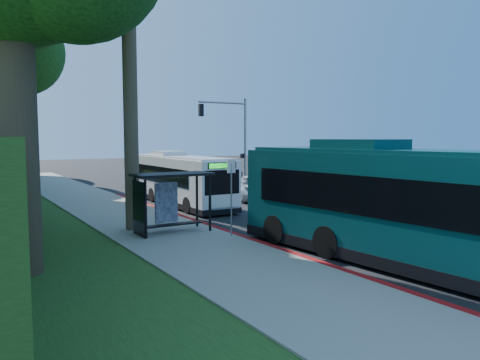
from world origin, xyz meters
TOP-DOWN VIEW (x-y plane):
  - ground at (0.00, 0.00)m, footprint 140.00×140.00m
  - sidewalk at (-7.30, 0.00)m, footprint 4.50×70.00m
  - red_curb at (-5.00, -4.00)m, footprint 0.25×30.00m
  - bus_shelter at (-7.26, -2.86)m, footprint 3.20×1.51m
  - stop_sign_pole at (-5.40, -5.00)m, footprint 0.35×0.06m
  - traffic_signal_pole at (3.78, 10.00)m, footprint 4.10×0.30m
  - white_bus at (-3.02, 5.11)m, footprint 2.46×10.67m
  - teal_bus at (-2.76, -11.34)m, footprint 3.83×13.41m
  - pickup at (1.90, 4.67)m, footprint 3.78×5.84m

SIDE VIEW (x-z plane):
  - ground at x=0.00m, z-range 0.00..0.00m
  - sidewalk at x=-7.30m, z-range 0.00..0.12m
  - red_curb at x=-5.00m, z-range 0.00..0.13m
  - pickup at x=1.90m, z-range 0.00..1.50m
  - white_bus at x=-3.02m, z-range -0.04..3.13m
  - bus_shelter at x=-7.26m, z-range 0.53..3.08m
  - teal_bus at x=-2.76m, z-range -0.05..3.90m
  - stop_sign_pole at x=-5.40m, z-range 0.50..3.67m
  - traffic_signal_pole at x=3.78m, z-range 0.92..7.92m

